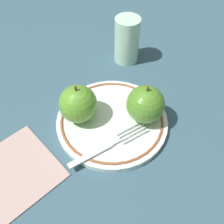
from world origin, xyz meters
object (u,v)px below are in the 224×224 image
(apple_red_whole, at_px, (146,105))
(apple_second_whole, at_px, (78,104))
(plate, at_px, (112,120))
(fork, at_px, (107,146))
(drinking_glass, at_px, (127,40))
(napkin_folded, at_px, (13,172))

(apple_red_whole, bearing_deg, apple_second_whole, 73.45)
(plate, bearing_deg, fork, 156.13)
(drinking_glass, bearing_deg, apple_second_whole, 138.19)
(apple_red_whole, height_order, napkin_folded, apple_red_whole)
(apple_second_whole, xyz_separation_m, drinking_glass, (0.18, -0.16, 0.00))
(apple_red_whole, distance_m, napkin_folded, 0.28)
(apple_second_whole, distance_m, napkin_folded, 0.18)
(apple_red_whole, bearing_deg, napkin_folded, 100.18)
(plate, bearing_deg, drinking_glass, -25.16)
(apple_second_whole, relative_size, fork, 0.51)
(apple_second_whole, relative_size, drinking_glass, 0.74)
(plate, height_order, apple_second_whole, apple_second_whole)
(napkin_folded, bearing_deg, fork, -90.25)
(fork, distance_m, drinking_glass, 0.29)
(plate, relative_size, apple_second_whole, 2.68)
(apple_red_whole, height_order, drinking_glass, drinking_glass)
(drinking_glass, height_order, napkin_folded, drinking_glass)
(apple_second_whole, bearing_deg, fork, -158.19)
(apple_red_whole, distance_m, apple_second_whole, 0.14)
(plate, xyz_separation_m, apple_second_whole, (0.02, 0.06, 0.05))
(plate, distance_m, napkin_folded, 0.22)
(plate, distance_m, apple_second_whole, 0.08)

